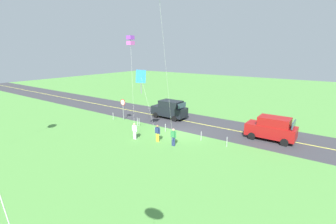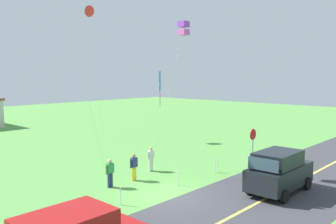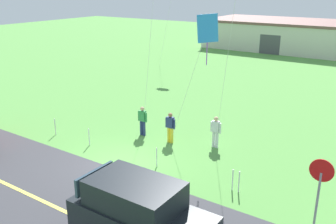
% 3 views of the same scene
% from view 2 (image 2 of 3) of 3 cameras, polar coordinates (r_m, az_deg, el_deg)
% --- Properties ---
extents(ground_plane, '(120.00, 120.00, 0.10)m').
position_cam_2_polar(ground_plane, '(19.31, 0.19, -13.10)').
color(ground_plane, '#549342').
extents(asphalt_road, '(120.00, 7.00, 0.00)m').
position_cam_2_polar(asphalt_road, '(17.03, 10.57, -15.68)').
color(asphalt_road, '#38383D').
rests_on(asphalt_road, ground).
extents(road_centre_stripe, '(120.00, 0.16, 0.00)m').
position_cam_2_polar(road_centre_stripe, '(17.03, 10.57, -15.67)').
color(road_centre_stripe, '#E5E04C').
rests_on(road_centre_stripe, asphalt_road).
extents(car_suv_foreground, '(4.40, 2.12, 2.24)m').
position_cam_2_polar(car_suv_foreground, '(20.23, 17.16, -8.92)').
color(car_suv_foreground, black).
rests_on(car_suv_foreground, ground).
extents(stop_sign, '(0.76, 0.08, 2.56)m').
position_cam_2_polar(stop_sign, '(25.47, 13.27, -4.30)').
color(stop_sign, gray).
rests_on(stop_sign, ground).
extents(person_adult_near, '(0.58, 0.22, 1.60)m').
position_cam_2_polar(person_adult_near, '(21.61, -5.42, -8.53)').
color(person_adult_near, yellow).
rests_on(person_adult_near, ground).
extents(person_adult_companion, '(0.58, 0.22, 1.60)m').
position_cam_2_polar(person_adult_companion, '(23.59, -2.74, -7.28)').
color(person_adult_companion, silver).
rests_on(person_adult_companion, ground).
extents(person_child_watcher, '(0.58, 0.22, 1.60)m').
position_cam_2_polar(person_child_watcher, '(20.50, -9.16, -9.37)').
color(person_child_watcher, navy).
rests_on(person_child_watcher, ground).
extents(kite_red_low, '(2.44, 0.66, 6.52)m').
position_cam_2_polar(kite_red_low, '(22.21, -1.32, 4.74)').
color(kite_red_low, silver).
rests_on(kite_red_low, ground).
extents(kite_blue_mid, '(1.81, 1.74, 9.59)m').
position_cam_2_polar(kite_blue_mid, '(23.28, 2.46, 13.02)').
color(kite_blue_mid, silver).
rests_on(kite_blue_mid, ground).
extents(kite_green_far, '(2.02, 0.39, 12.96)m').
position_cam_2_polar(kite_green_far, '(37.08, -12.38, 15.23)').
color(kite_green_far, silver).
rests_on(kite_green_far, ground).
extents(fence_post_0, '(0.05, 0.05, 0.90)m').
position_cam_2_polar(fence_post_0, '(16.46, -14.52, -14.87)').
color(fence_post_0, silver).
rests_on(fence_post_0, ground).
extents(fence_post_1, '(0.05, 0.05, 0.90)m').
position_cam_2_polar(fence_post_1, '(17.87, -7.50, -13.04)').
color(fence_post_1, silver).
rests_on(fence_post_1, ground).
extents(fence_post_2, '(0.05, 0.05, 0.90)m').
position_cam_2_polar(fence_post_2, '(20.66, 1.54, -10.38)').
color(fence_post_2, silver).
rests_on(fence_post_2, ground).
extents(fence_post_3, '(0.05, 0.05, 0.90)m').
position_cam_2_polar(fence_post_3, '(23.44, 7.47, -8.46)').
color(fence_post_3, silver).
rests_on(fence_post_3, ground).
extents(fence_post_4, '(0.05, 0.05, 0.90)m').
position_cam_2_polar(fence_post_4, '(23.65, 7.84, -8.33)').
color(fence_post_4, silver).
rests_on(fence_post_4, ground).
extents(fence_post_5, '(0.05, 0.05, 0.90)m').
position_cam_2_polar(fence_post_5, '(26.95, 12.72, -6.66)').
color(fence_post_5, silver).
rests_on(fence_post_5, ground).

